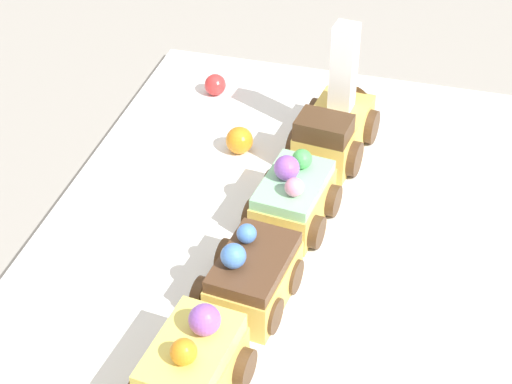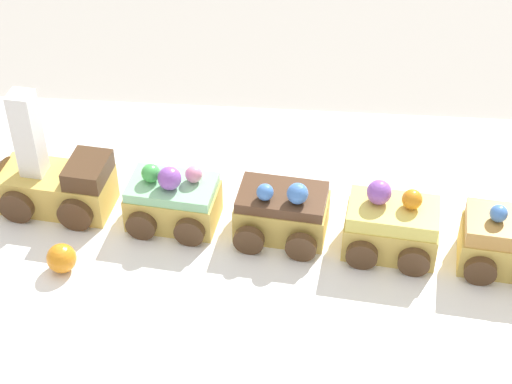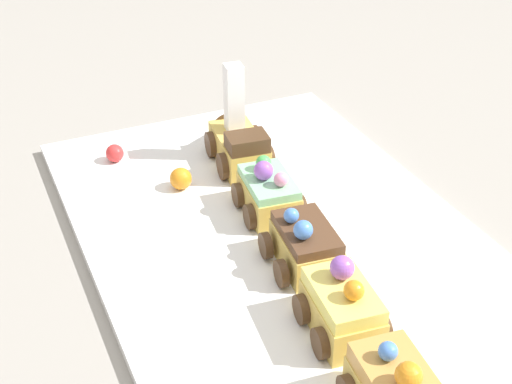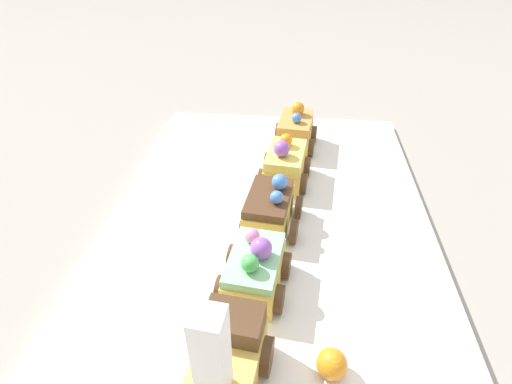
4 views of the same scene
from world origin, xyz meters
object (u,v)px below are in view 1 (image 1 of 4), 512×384
object	(u,v)px
cake_train_locomotive	(338,120)
cake_car_lemon	(193,368)
cake_car_mint	(293,199)
gumball_orange	(239,140)
gumball_red	(215,85)
cake_car_chocolate	(247,277)

from	to	relation	value
cake_train_locomotive	cake_car_lemon	distance (m)	0.31
cake_car_mint	gumball_orange	size ratio (longest dim) A/B	3.32
cake_car_mint	gumball_red	xyz separation A→B (m)	(0.18, 0.12, -0.01)
cake_car_mint	cake_car_chocolate	xyz separation A→B (m)	(-0.10, 0.01, -0.00)
cake_train_locomotive	cake_car_mint	world-z (taller)	cake_train_locomotive
cake_train_locomotive	cake_car_lemon	bearing A→B (deg)	-179.96
cake_car_mint	cake_car_lemon	size ratio (longest dim) A/B	1.00
cake_train_locomotive	gumball_red	xyz separation A→B (m)	(0.06, 0.14, -0.02)
cake_car_chocolate	gumball_red	bearing A→B (deg)	28.65
cake_car_chocolate	gumball_orange	distance (m)	0.19
gumball_red	cake_car_mint	bearing A→B (deg)	-144.98
cake_car_chocolate	gumball_orange	world-z (taller)	cake_car_chocolate
cake_car_lemon	gumball_orange	bearing A→B (deg)	16.52
cake_car_chocolate	gumball_orange	size ratio (longest dim) A/B	3.32
cake_car_mint	cake_car_chocolate	distance (m)	0.10
cake_car_lemon	cake_train_locomotive	bearing A→B (deg)	0.04
gumball_red	cake_car_chocolate	bearing A→B (deg)	-157.75
cake_car_chocolate	gumball_orange	xyz separation A→B (m)	(0.18, 0.06, -0.01)
cake_car_mint	gumball_red	distance (m)	0.22
cake_car_lemon	gumball_red	distance (m)	0.38
cake_train_locomotive	gumball_red	bearing A→B (deg)	73.77
cake_car_lemon	gumball_red	size ratio (longest dim) A/B	3.85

